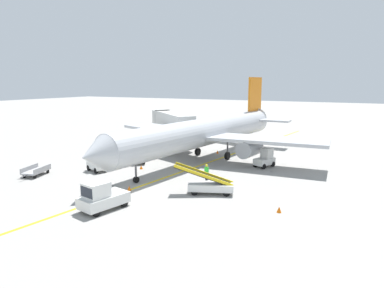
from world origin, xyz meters
name	(u,v)px	position (x,y,z in m)	size (l,w,h in m)	color
ground_plane	(130,188)	(0.00, 0.00, 0.00)	(300.00, 300.00, 0.00)	gray
taxi_line_yellow	(169,176)	(0.99, 5.00, 0.00)	(0.30, 80.00, 0.01)	yellow
airliner	(206,132)	(1.07, 13.63, 3.42)	(28.33, 35.30, 10.10)	#B2B5BA
jet_bridge	(170,121)	(-8.69, 21.45, 3.54)	(11.30, 10.23, 4.85)	beige
pushback_tug	(101,197)	(1.32, -5.16, 0.99)	(2.60, 3.91, 2.20)	silver
baggage_tug_near_wing	(265,159)	(8.52, 13.38, 0.93)	(2.10, 2.71, 2.10)	silver
baggage_tug_by_cargo_door	(96,162)	(-7.03, 3.32, 0.93)	(2.70, 2.05, 2.10)	silver
belt_loader_forward_hold	(136,155)	(-5.80, 8.73, 0.78)	(4.43, 4.41, 2.59)	silver
belt_loader_aft_hold	(209,185)	(6.85, 1.98, 0.78)	(5.11, 3.01, 2.59)	silver
baggage_cart_loaded	(36,171)	(-11.19, -0.92, 0.47)	(2.27, 3.83, 0.94)	#A5A5A8
ground_crew_marshaller	(207,172)	(5.15, 5.08, 0.91)	(0.36, 0.24, 1.70)	#26262D
safety_cone_nose_left	(129,188)	(0.31, -0.56, 0.22)	(0.36, 0.36, 0.44)	orange
safety_cone_nose_right	(279,210)	(13.18, 0.35, 0.22)	(0.36, 0.36, 0.44)	orange
safety_cone_wingtip_left	(217,152)	(0.90, 17.65, 0.22)	(0.36, 0.36, 0.44)	orange
safety_cone_wingtip_right	(98,161)	(-9.43, 6.24, 0.22)	(0.36, 0.36, 0.44)	orange
safety_cone_tail_area	(141,167)	(-3.22, 6.13, 0.22)	(0.36, 0.36, 0.44)	orange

